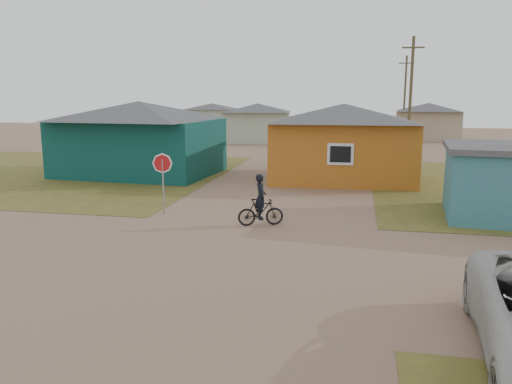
# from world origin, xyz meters

# --- Properties ---
(ground) EXTENTS (120.00, 120.00, 0.00)m
(ground) POSITION_xyz_m (0.00, 0.00, 0.00)
(ground) COLOR #87654E
(grass_nw) EXTENTS (20.00, 18.00, 0.00)m
(grass_nw) POSITION_xyz_m (-14.00, 13.00, 0.01)
(grass_nw) COLOR brown
(grass_nw) RESTS_ON ground
(house_teal) EXTENTS (8.93, 7.08, 4.00)m
(house_teal) POSITION_xyz_m (-8.50, 13.50, 2.05)
(house_teal) COLOR #0A3934
(house_teal) RESTS_ON ground
(house_yellow) EXTENTS (7.72, 6.76, 3.90)m
(house_yellow) POSITION_xyz_m (2.50, 14.00, 2.00)
(house_yellow) COLOR #B3641B
(house_yellow) RESTS_ON ground
(house_pale_west) EXTENTS (7.04, 6.15, 3.60)m
(house_pale_west) POSITION_xyz_m (-6.00, 34.00, 1.86)
(house_pale_west) COLOR #A9B79D
(house_pale_west) RESTS_ON ground
(house_beige_east) EXTENTS (6.95, 6.05, 3.60)m
(house_beige_east) POSITION_xyz_m (10.00, 40.00, 1.86)
(house_beige_east) COLOR tan
(house_beige_east) RESTS_ON ground
(house_pale_north) EXTENTS (6.28, 5.81, 3.40)m
(house_pale_north) POSITION_xyz_m (-14.00, 46.00, 1.75)
(house_pale_north) COLOR #A9B79D
(house_pale_north) RESTS_ON ground
(utility_pole_near) EXTENTS (1.40, 0.20, 8.00)m
(utility_pole_near) POSITION_xyz_m (6.50, 22.00, 4.14)
(utility_pole_near) COLOR brown
(utility_pole_near) RESTS_ON ground
(utility_pole_far) EXTENTS (1.40, 0.20, 8.00)m
(utility_pole_far) POSITION_xyz_m (7.50, 38.00, 4.14)
(utility_pole_far) COLOR brown
(utility_pole_far) RESTS_ON ground
(stop_sign) EXTENTS (0.73, 0.20, 2.26)m
(stop_sign) POSITION_xyz_m (-3.66, 4.73, 1.67)
(stop_sign) COLOR gray
(stop_sign) RESTS_ON ground
(cyclist) EXTENTS (1.60, 0.95, 1.75)m
(cyclist) POSITION_xyz_m (0.15, 3.81, 0.64)
(cyclist) COLOR black
(cyclist) RESTS_ON ground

